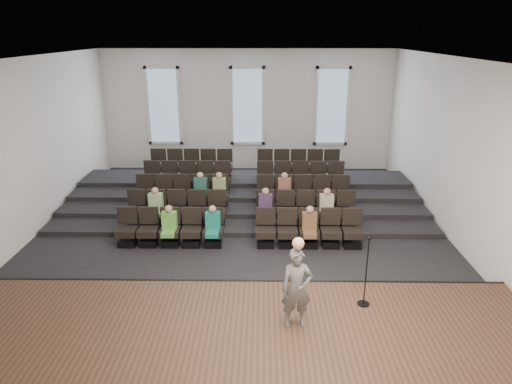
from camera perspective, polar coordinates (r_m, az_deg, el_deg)
ground at (r=13.36m, az=-1.96°, el=-5.59°), size 14.00×14.00×0.00m
ceiling at (r=12.11m, az=-2.24°, el=16.40°), size 12.00×14.00×0.02m
wall_back at (r=19.37m, az=-1.06°, el=10.12°), size 12.00×0.04×5.00m
wall_front at (r=6.01m, az=-5.44°, el=-12.45°), size 12.00×0.04×5.00m
wall_left at (r=14.15m, az=-27.31°, el=4.39°), size 0.04×14.00×5.00m
wall_right at (r=13.60m, az=24.22°, el=4.32°), size 0.04×14.00×5.00m
stage at (r=8.86m, az=-3.60°, el=-18.23°), size 11.80×3.60×0.50m
stage_lip at (r=10.31m, az=-2.86°, el=-12.20°), size 11.80×0.06×0.52m
risers at (r=16.22m, az=-1.44°, el=-0.20°), size 11.80×4.80×0.60m
seating_rows at (r=14.52m, az=-1.70°, el=-0.57°), size 6.80×4.70×1.67m
windows at (r=19.27m, az=-1.07°, el=10.67°), size 8.44×0.10×3.24m
audience at (r=13.45m, az=-2.25°, el=-1.57°), size 5.45×2.64×1.10m
speaker at (r=8.46m, az=5.10°, el=-11.92°), size 0.59×0.42×1.54m
mic_stand at (r=9.42m, az=13.48°, el=-11.23°), size 0.25×0.25×1.48m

